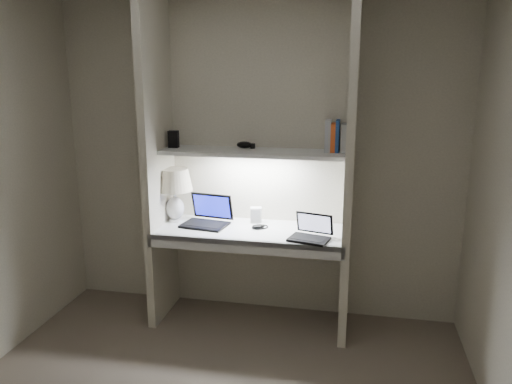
% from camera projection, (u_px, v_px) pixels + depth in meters
% --- Properties ---
extents(back_wall, '(3.20, 0.01, 2.50)m').
position_uv_depth(back_wall, '(257.00, 161.00, 3.98)').
color(back_wall, beige).
rests_on(back_wall, floor).
extents(alcove_panel_left, '(0.06, 0.55, 2.50)m').
position_uv_depth(alcove_panel_left, '(158.00, 164.00, 3.86)').
color(alcove_panel_left, beige).
rests_on(alcove_panel_left, floor).
extents(alcove_panel_right, '(0.06, 0.55, 2.50)m').
position_uv_depth(alcove_panel_right, '(350.00, 172.00, 3.58)').
color(alcove_panel_right, beige).
rests_on(alcove_panel_right, floor).
extents(desk, '(1.40, 0.55, 0.04)m').
position_uv_depth(desk, '(250.00, 231.00, 3.84)').
color(desk, white).
rests_on(desk, alcove_panel_left).
extents(desk_apron, '(1.46, 0.03, 0.10)m').
position_uv_depth(desk_apron, '(243.00, 247.00, 3.60)').
color(desk_apron, silver).
rests_on(desk_apron, desk).
extents(shelf, '(1.40, 0.36, 0.03)m').
position_uv_depth(shelf, '(253.00, 152.00, 3.78)').
color(shelf, silver).
rests_on(shelf, back_wall).
extents(strip_light, '(0.60, 0.04, 0.02)m').
position_uv_depth(strip_light, '(253.00, 155.00, 3.79)').
color(strip_light, white).
rests_on(strip_light, shelf).
extents(table_lamp, '(0.29, 0.29, 0.43)m').
position_uv_depth(table_lamp, '(174.00, 186.00, 3.97)').
color(table_lamp, white).
rests_on(table_lamp, desk).
extents(laptop_main, '(0.39, 0.35, 0.23)m').
position_uv_depth(laptop_main, '(207.00, 218.00, 3.94)').
color(laptop_main, black).
rests_on(laptop_main, desk).
extents(laptop_netbook, '(0.33, 0.30, 0.18)m').
position_uv_depth(laptop_netbook, '(311.00, 233.00, 3.60)').
color(laptop_netbook, black).
rests_on(laptop_netbook, desk).
extents(speaker, '(0.10, 0.08, 0.12)m').
position_uv_depth(speaker, '(256.00, 215.00, 3.98)').
color(speaker, silver).
rests_on(speaker, desk).
extents(mouse, '(0.12, 0.10, 0.04)m').
position_uv_depth(mouse, '(258.00, 227.00, 3.83)').
color(mouse, black).
rests_on(mouse, desk).
extents(cable_coil, '(0.11, 0.11, 0.01)m').
position_uv_depth(cable_coil, '(262.00, 227.00, 3.87)').
color(cable_coil, black).
rests_on(cable_coil, desk).
extents(sticky_note, '(0.07, 0.07, 0.00)m').
position_uv_depth(sticky_note, '(191.00, 225.00, 3.93)').
color(sticky_note, gold).
rests_on(sticky_note, desk).
extents(book_row, '(0.22, 0.16, 0.24)m').
position_uv_depth(book_row, '(340.00, 137.00, 3.70)').
color(book_row, white).
rests_on(book_row, shelf).
extents(shelf_box, '(0.08, 0.06, 0.13)m').
position_uv_depth(shelf_box, '(174.00, 139.00, 3.91)').
color(shelf_box, black).
rests_on(shelf_box, shelf).
extents(shelf_gadget, '(0.13, 0.09, 0.05)m').
position_uv_depth(shelf_gadget, '(244.00, 145.00, 3.88)').
color(shelf_gadget, black).
rests_on(shelf_gadget, shelf).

